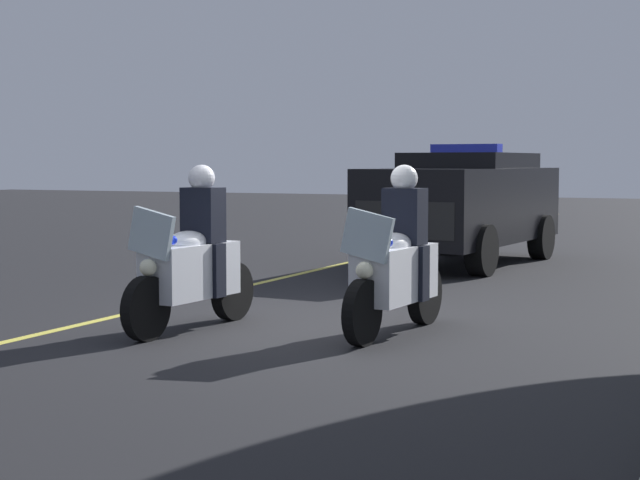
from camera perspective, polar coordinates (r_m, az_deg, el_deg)
ground_plane at (r=10.84m, az=-0.39°, el=-4.81°), size 80.00×80.00×0.00m
lane_stripe_center at (r=11.97m, az=-10.25°, el=-3.99°), size 48.00×0.12×0.01m
police_motorcycle_lead_left at (r=10.49m, az=-7.27°, el=-1.31°), size 2.14×0.62×1.72m
police_motorcycle_lead_right at (r=10.17m, az=4.36°, el=-1.47°), size 2.14×0.62×1.72m
police_suv at (r=17.24m, az=8.17°, el=2.15°), size 5.03×2.37×2.05m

